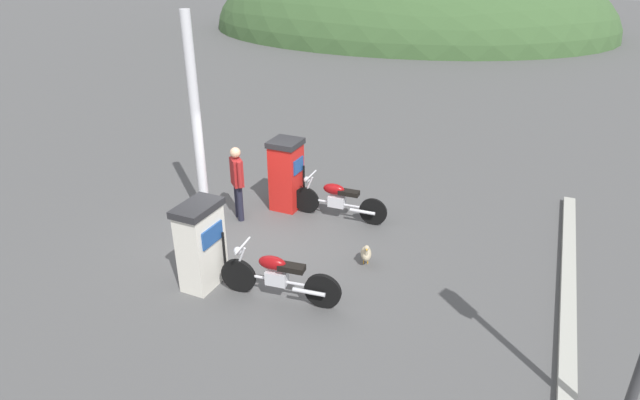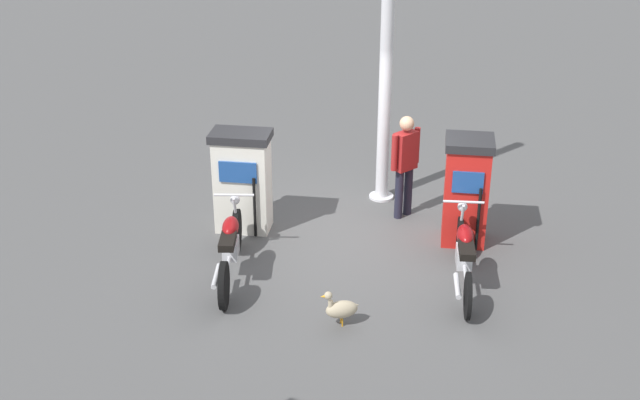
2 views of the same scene
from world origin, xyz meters
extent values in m
plane|color=#4C4C4C|center=(0.00, 0.00, 0.00)|extent=(120.00, 120.00, 0.00)
cube|color=silver|center=(-0.20, -1.64, 0.72)|extent=(0.51, 0.81, 1.44)
cube|color=#1E478C|center=(0.06, -1.65, 1.04)|extent=(0.04, 0.56, 0.32)
cube|color=#262628|center=(-0.20, -1.64, 1.50)|extent=(0.56, 0.89, 0.12)
cylinder|color=black|center=(0.10, -1.41, 0.50)|extent=(0.05, 0.05, 0.94)
cube|color=red|center=(-0.20, 1.64, 0.75)|extent=(0.60, 0.63, 1.49)
cube|color=#1E478C|center=(0.11, 1.64, 1.07)|extent=(0.04, 0.43, 0.32)
cube|color=#262628|center=(-0.20, 1.64, 1.55)|extent=(0.66, 0.70, 0.12)
cylinder|color=black|center=(0.15, 1.82, 0.52)|extent=(0.05, 0.05, 0.97)
cylinder|color=black|center=(0.49, -1.61, 0.31)|extent=(0.63, 0.14, 0.63)
cylinder|color=black|center=(1.99, -1.45, 0.31)|extent=(0.63, 0.14, 0.63)
cube|color=silver|center=(1.19, -1.54, 0.41)|extent=(0.38, 0.23, 0.24)
cylinder|color=silver|center=(1.24, -1.53, 0.36)|extent=(1.13, 0.16, 0.05)
ellipsoid|color=maroon|center=(1.12, -1.54, 0.69)|extent=(0.50, 0.27, 0.24)
cube|color=black|center=(1.46, -1.51, 0.66)|extent=(0.46, 0.24, 0.10)
cylinder|color=silver|center=(0.53, -1.60, 0.61)|extent=(0.26, 0.07, 0.57)
cylinder|color=silver|center=(0.61, -1.59, 0.93)|extent=(0.09, 0.56, 0.04)
sphere|color=silver|center=(0.51, -1.60, 0.81)|extent=(0.15, 0.15, 0.14)
cylinder|color=silver|center=(1.80, -1.59, 0.33)|extent=(0.55, 0.12, 0.07)
cylinder|color=black|center=(0.32, 1.57, 0.30)|extent=(0.61, 0.07, 0.61)
cylinder|color=black|center=(1.86, 1.62, 0.30)|extent=(0.61, 0.07, 0.61)
cube|color=silver|center=(1.04, 1.59, 0.40)|extent=(0.37, 0.21, 0.24)
cylinder|color=silver|center=(1.09, 1.59, 0.35)|extent=(1.16, 0.08, 0.05)
ellipsoid|color=maroon|center=(0.97, 1.59, 0.68)|extent=(0.49, 0.23, 0.24)
cube|color=black|center=(1.31, 1.60, 0.65)|extent=(0.45, 0.21, 0.10)
cylinder|color=silver|center=(0.36, 1.57, 0.60)|extent=(0.26, 0.05, 0.57)
cylinder|color=silver|center=(0.44, 1.58, 0.92)|extent=(0.05, 0.56, 0.04)
sphere|color=silver|center=(0.34, 1.57, 0.80)|extent=(0.14, 0.14, 0.14)
cylinder|color=silver|center=(1.66, 1.49, 0.32)|extent=(0.55, 0.09, 0.07)
cylinder|color=#1E1E2D|center=(-0.98, 0.81, 0.40)|extent=(0.18, 0.18, 0.80)
cylinder|color=#1E1E2D|center=(-0.83, 0.67, 0.40)|extent=(0.18, 0.18, 0.80)
cube|color=maroon|center=(-0.91, 0.74, 1.10)|extent=(0.40, 0.39, 0.60)
cylinder|color=maroon|center=(-1.08, 0.91, 1.13)|extent=(0.13, 0.13, 0.57)
cylinder|color=maroon|center=(-0.73, 0.58, 1.13)|extent=(0.13, 0.13, 0.57)
sphere|color=tan|center=(-0.91, 0.74, 1.54)|extent=(0.31, 0.31, 0.22)
ellipsoid|color=tan|center=(2.22, 0.07, 0.22)|extent=(0.33, 0.45, 0.22)
cylinder|color=tan|center=(2.27, -0.06, 0.29)|extent=(0.08, 0.08, 0.16)
sphere|color=tan|center=(2.28, -0.09, 0.45)|extent=(0.13, 0.13, 0.10)
cone|color=orange|center=(2.30, -0.15, 0.44)|extent=(0.06, 0.08, 0.04)
cone|color=tan|center=(2.16, 0.25, 0.26)|extent=(0.10, 0.10, 0.08)
cylinder|color=orange|center=(2.26, 0.09, 0.06)|extent=(0.02, 0.02, 0.11)
cylinder|color=orange|center=(2.19, 0.06, 0.06)|extent=(0.02, 0.02, 0.11)
cylinder|color=silver|center=(-1.53, 0.38, 2.18)|extent=(0.20, 0.20, 4.37)
cylinder|color=silver|center=(-1.53, 0.38, 0.02)|extent=(0.40, 0.40, 0.04)
camera|label=1|loc=(4.77, -8.09, 5.45)|focal=29.90mm
camera|label=2|loc=(10.73, 0.81, 5.79)|focal=46.16mm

